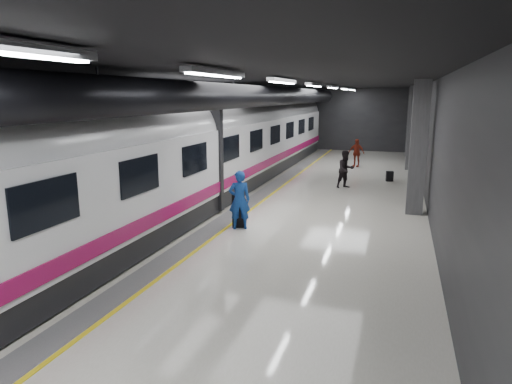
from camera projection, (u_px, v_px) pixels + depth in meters
The scene contains 9 objects.
ground at pixel (271, 217), 15.22m from camera, with size 40.00×40.00×0.00m, color silver.
platform_hall at pixel (271, 109), 15.47m from camera, with size 10.02×40.02×4.51m.
train at pixel (181, 152), 15.76m from camera, with size 3.05×38.00×4.05m.
traveler_main at pixel (239, 200), 13.72m from camera, with size 0.65×0.43×1.79m, color blue.
suitcase_main at pixel (238, 218), 14.01m from camera, with size 0.36×0.23×0.60m, color black.
shoulder_bag at pixel (237, 201), 13.92m from camera, with size 0.32×0.17×0.43m, color black.
traveler_far_a at pixel (346, 169), 19.85m from camera, with size 0.80×0.62×1.65m, color black.
traveler_far_b at pixel (356, 153), 25.86m from camera, with size 0.93×0.39×1.58m, color maroon.
suitcase_far at pixel (390, 176), 21.56m from camera, with size 0.32×0.21×0.48m, color black.
Camera 1 is at (3.98, -14.18, 3.98)m, focal length 32.00 mm.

